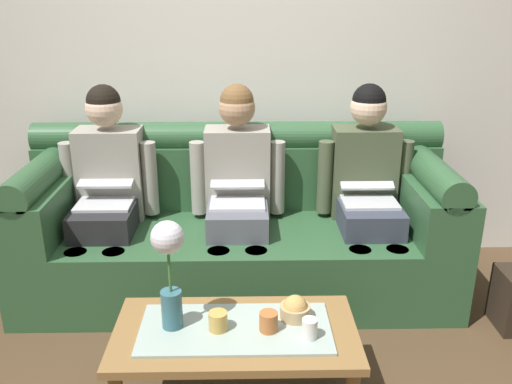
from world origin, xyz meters
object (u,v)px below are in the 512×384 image
Objects in this scene: coffee_table at (235,339)px; couch at (238,229)px; person_right at (367,183)px; flower_vase at (169,263)px; snack_bowl at (295,309)px; person_left at (107,185)px; cup_near_left at (218,321)px; cup_far_center at (310,329)px; person_middle at (238,184)px; cup_near_right at (269,322)px.

couch is at bearing 90.00° from coffee_table.
person_right is 2.57× the size of flower_vase.
person_left is at bearing 135.78° from snack_bowl.
snack_bowl is at bearing 5.92° from flower_vase.
cup_near_left is (-0.33, -0.08, 0.00)m from snack_bowl.
cup_far_center reaches higher than cup_near_left.
person_right is 1.13m from snack_bowl.
person_right is 1.33m from coffee_table.
person_middle and person_right have the same top height.
coffee_table is at bearing -3.60° from flower_vase.
person_left is 1.41m from cup_near_right.
snack_bowl is (0.26, -0.98, -0.22)m from person_middle.
person_left is 9.29× the size of snack_bowl.
person_middle is 15.20× the size of cup_near_left.
cup_near_left is at bearing -93.76° from couch.
flower_vase is 5.54× the size of cup_far_center.
person_middle reaches higher than snack_bowl.
cup_near_left is 0.97× the size of cup_near_right.
cup_near_right is at bearing -5.49° from flower_vase.
person_middle reaches higher than cup_far_center.
person_right is 1.45m from flower_vase.
coffee_table is 0.17m from cup_near_right.
person_middle is 1.04m from snack_bowl.
person_left is at bearing 115.46° from flower_vase.
couch is at bearing 104.82° from cup_far_center.
person_right is (1.51, 0.00, -0.00)m from person_left.
couch is at bearing 0.37° from person_left.
person_right is at bearing -0.35° from couch.
person_left is at bearing 129.71° from cup_near_right.
couch is 1.12m from flower_vase.
coffee_table is (-0.75, -1.05, -0.32)m from person_right.
couch is at bearing 86.24° from cup_near_left.
cup_far_center is (0.56, -0.09, -0.25)m from flower_vase.
couch is at bearing 90.00° from person_middle.
person_left is 1.56m from cup_far_center.
couch reaches higher than coffee_table.
person_right is (0.75, -0.00, 0.29)m from couch.
snack_bowl is at bearing -44.22° from person_left.
person_middle reaches higher than flower_vase.
person_middle is 1.07m from flower_vase.
person_right is 14.75× the size of cup_near_right.
couch is 2.04× the size of person_left.
couch is at bearing 75.90° from flower_vase.
coffee_table is 2.15× the size of flower_vase.
snack_bowl is (0.26, 0.07, 0.10)m from coffee_table.
person_right is at bearing 68.08° from cup_far_center.
cup_near_right is (-0.62, -1.08, -0.22)m from person_right.
cup_near_right is (0.89, -1.07, -0.22)m from person_left.
cup_near_left is at bearing -170.15° from coffee_table.
person_middle is 14.75× the size of cup_near_right.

